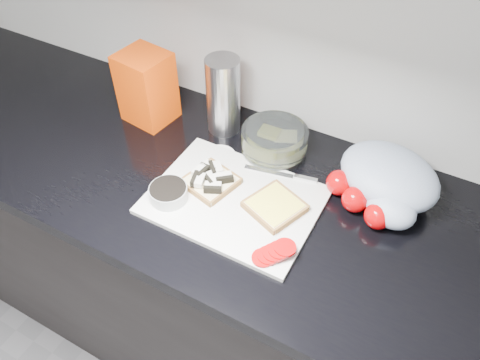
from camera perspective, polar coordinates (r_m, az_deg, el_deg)
name	(u,v)px	position (r m, az deg, el deg)	size (l,w,h in m)	color
base_cabinet	(255,295)	(1.53, 1.89, -13.85)	(3.50, 0.60, 0.86)	black
countertop	(260,201)	(1.17, 2.41, -2.54)	(3.50, 0.64, 0.04)	black
cutting_board	(234,200)	(1.14, -0.73, -2.51)	(0.40, 0.30, 0.01)	silver
bread_left	(211,180)	(1.16, -3.60, 0.01)	(0.14, 0.14, 0.04)	beige
bread_right	(275,206)	(1.11, 4.29, -3.20)	(0.16, 0.16, 0.02)	beige
tomato_slices	(274,253)	(1.02, 4.15, -8.82)	(0.10, 0.10, 0.02)	#B10406
knife	(290,176)	(1.19, 6.09, 0.53)	(0.19, 0.05, 0.01)	silver
seed_tub	(169,194)	(1.14, -8.69, -1.68)	(0.09, 0.09, 0.05)	#A6ABAA
tub_lid	(220,156)	(1.25, -2.50, 2.95)	(0.09, 0.09, 0.01)	white
glass_bowl	(274,141)	(1.25, 4.20, 4.70)	(0.18, 0.18, 0.07)	silver
bread_bag	(147,87)	(1.35, -11.28, 11.00)	(0.13, 0.12, 0.20)	#CE4103
steel_canister	(223,96)	(1.28, -2.06, 10.21)	(0.09, 0.09, 0.22)	#A3A3A7
grocery_bag	(389,180)	(1.17, 17.75, -0.02)	(0.30, 0.29, 0.11)	#A7B5CE
whole_tomatoes	(357,199)	(1.14, 14.06, -2.26)	(0.18, 0.12, 0.06)	#B10406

